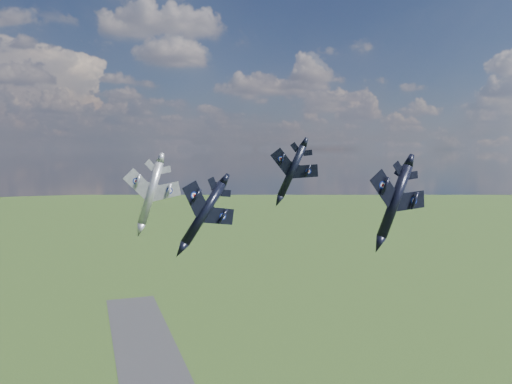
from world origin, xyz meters
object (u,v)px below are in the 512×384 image
object	(u,v)px
jet_lead_navy	(204,213)
jet_left_silver	(151,193)
jet_high_navy	(292,171)
jet_right_navy	(395,201)

from	to	relation	value
jet_lead_navy	jet_left_silver	world-z (taller)	jet_left_silver
jet_high_navy	jet_lead_navy	bearing A→B (deg)	-113.10
jet_lead_navy	jet_right_navy	xyz separation A→B (m)	(20.93, -15.63, 2.51)
jet_right_navy	jet_left_silver	bearing A→B (deg)	127.75
jet_right_navy	jet_high_navy	distance (m)	42.12
jet_right_navy	jet_high_navy	xyz separation A→B (m)	(3.83, 41.90, 2.05)
jet_high_navy	jet_left_silver	world-z (taller)	jet_high_navy
jet_lead_navy	jet_right_navy	size ratio (longest dim) A/B	1.05
jet_left_silver	jet_high_navy	bearing A→B (deg)	14.57
jet_lead_navy	jet_left_silver	size ratio (longest dim) A/B	0.96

